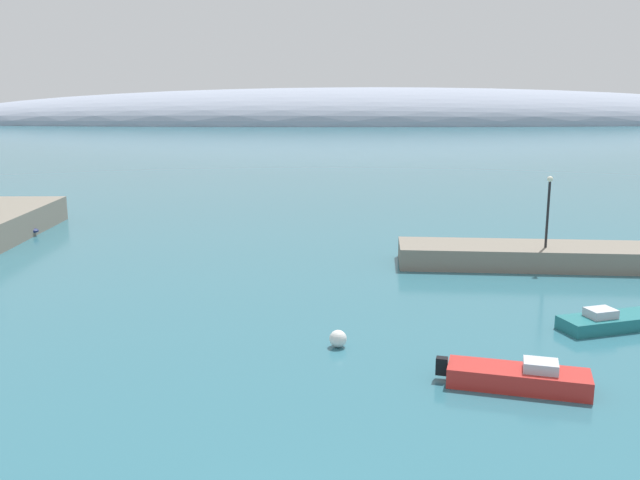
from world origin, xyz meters
The scene contains 6 objects.
breakwater_rocks centered at (20.42, 27.94, 0.68)m, with size 27.49×4.17×1.36m, color gray.
distant_ridge centered at (25.41, 242.83, 0.00)m, with size 332.16×58.02×25.75m, color #8E99AD.
motorboat_red_foreground centered at (8.77, 9.72, 0.42)m, with size 5.73×3.00×1.16m.
motorboat_teal_alongside_breakwater centered at (15.27, 16.41, 0.36)m, with size 5.85×3.12×1.03m.
mooring_buoy_white centered at (2.16, 14.11, 0.38)m, with size 0.76×0.76×0.76m, color silver.
harbor_lamp_post centered at (15.78, 27.84, 4.12)m, with size 0.36×0.36×4.51m.
Camera 1 is at (0.96, -14.62, 10.89)m, focal length 38.99 mm.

